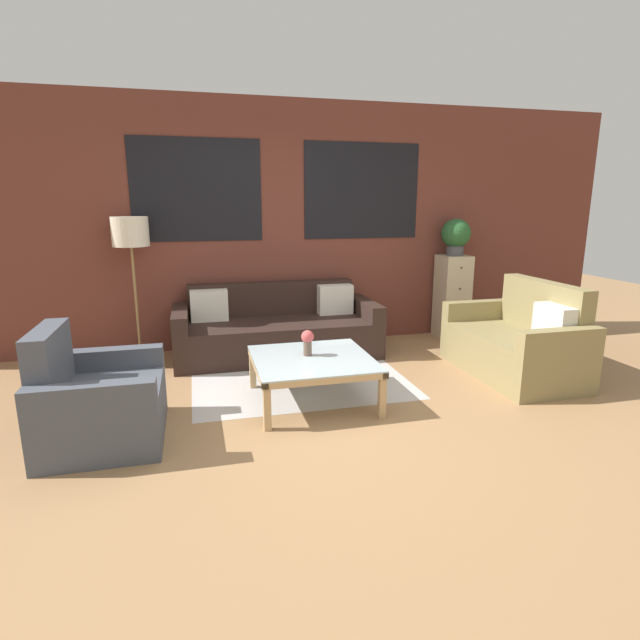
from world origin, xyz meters
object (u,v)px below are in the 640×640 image
Objects in this scene: coffee_table at (312,363)px; armchair_corner at (98,403)px; flower_vase at (308,341)px; floor_lamp at (131,238)px; settee_vintage at (518,344)px; potted_plant at (456,235)px; couch_dark at (277,331)px; drawer_cabinet at (452,297)px.

armchair_corner is at bearing -169.70° from coffee_table.
armchair_corner is 4.28× the size of flower_vase.
coffee_table is 0.20m from flower_vase.
coffee_table is at bearing 10.30° from armchair_corner.
coffee_table is at bearing -46.19° from floor_lamp.
settee_vintage is at bearing 5.11° from coffee_table.
floor_lamp is at bearing -179.43° from potted_plant.
armchair_corner reaches higher than couch_dark.
armchair_corner reaches higher than coffee_table.
floor_lamp reaches higher than flower_vase.
settee_vintage reaches higher than armchair_corner.
couch_dark is 1.42m from coffee_table.
couch_dark is 1.55× the size of settee_vintage.
couch_dark is 1.45× the size of floor_lamp.
potted_plant is at bearing 5.82° from couch_dark.
couch_dark is at bearing 91.96° from flower_vase.
coffee_table is 2.43m from floor_lamp.
drawer_cabinet is (3.74, 0.04, -0.80)m from floor_lamp.
coffee_table is (-2.13, -0.19, 0.03)m from settee_vintage.
settee_vintage is 4.06m from floor_lamp.
floor_lamp is at bearing 133.81° from coffee_table.
flower_vase is (1.62, 0.37, 0.25)m from armchair_corner.
floor_lamp is at bearing 86.95° from armchair_corner.
drawer_cabinet is (0.07, 1.46, 0.21)m from settee_vintage.
flower_vase reaches higher than coffee_table.
drawer_cabinet is 0.76m from potted_plant.
floor_lamp reaches higher than armchair_corner.
floor_lamp is 2.30m from flower_vase.
drawer_cabinet is at bearing 36.87° from coffee_table.
armchair_corner is (-3.77, -0.49, -0.03)m from settee_vintage.
drawer_cabinet reaches higher than settee_vintage.
couch_dark is 2.29m from drawer_cabinet.
settee_vintage is at bearing 3.23° from flower_vase.
flower_vase is (-2.22, -1.58, 0.01)m from drawer_cabinet.
coffee_table is (1.65, 0.30, 0.07)m from armchair_corner.
armchair_corner is 0.96× the size of coffee_table.
drawer_cabinet reaches higher than armchair_corner.
armchair_corner is 1.67m from coffee_table.
potted_plant is (-0.00, 0.00, 0.76)m from drawer_cabinet.
armchair_corner reaches higher than flower_vase.
drawer_cabinet is (3.84, 1.95, 0.24)m from armchair_corner.
settee_vintage is 1.44× the size of coffee_table.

